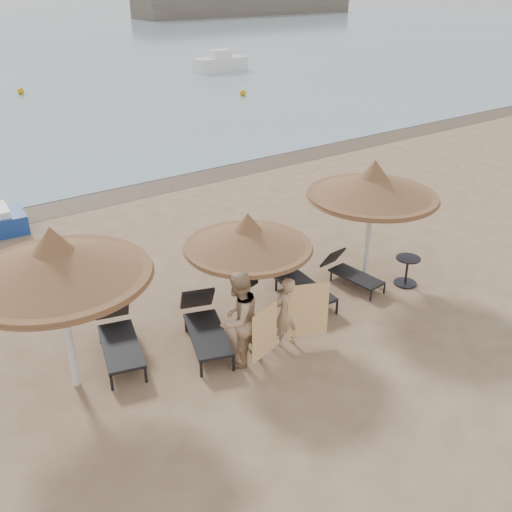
{
  "coord_description": "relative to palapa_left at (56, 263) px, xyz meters",
  "views": [
    {
      "loc": [
        -5.7,
        -8.08,
        6.76
      ],
      "look_at": [
        0.88,
        1.2,
        1.06
      ],
      "focal_mm": 40.0,
      "sensor_mm": 36.0,
      "label": 1
    }
  ],
  "objects": [
    {
      "name": "lounger_near_right",
      "position": [
        5.3,
        0.15,
        -2.09
      ],
      "size": [
        0.86,
        2.1,
        0.91
      ],
      "rotation": [
        0.0,
        0.0,
        -0.09
      ],
      "color": "black",
      "rests_on": "ground"
    },
    {
      "name": "side_table",
      "position": [
        7.78,
        -0.93,
        -2.17
      ],
      "size": [
        0.58,
        0.58,
        0.7
      ],
      "rotation": [
        0.0,
        0.0,
        -0.02
      ],
      "color": "black",
      "rests_on": "ground"
    },
    {
      "name": "lounger_far_right",
      "position": [
        6.68,
        -0.11,
        -2.17
      ],
      "size": [
        0.69,
        1.68,
        0.73
      ],
      "rotation": [
        0.0,
        0.0,
        0.09
      ],
      "color": "black",
      "rests_on": "ground"
    },
    {
      "name": "person_right",
      "position": [
        3.89,
        -1.22,
        -1.62
      ],
      "size": [
        0.88,
        0.65,
        1.76
      ],
      "primitive_type": "imported",
      "rotation": [
        0.0,
        0.0,
        2.98
      ],
      "color": "tan",
      "rests_on": "ground"
    },
    {
      "name": "lounger_far_left",
      "position": [
        1.04,
        0.46,
        -2.09
      ],
      "size": [
        1.16,
        2.15,
        0.91
      ],
      "rotation": [
        0.0,
        0.0,
        -0.25
      ],
      "color": "black",
      "rests_on": "ground"
    },
    {
      "name": "towel_right",
      "position": [
        4.24,
        -1.47,
        -1.69
      ],
      "size": [
        0.78,
        0.34,
        1.17
      ],
      "rotation": [
        0.0,
        0.0,
        -0.39
      ],
      "color": "orange",
      "rests_on": "ground"
    },
    {
      "name": "buoy_right",
      "position": [
        17.55,
        20.47,
        -2.31
      ],
      "size": [
        0.38,
        0.38,
        0.38
      ],
      "primitive_type": "sphere",
      "color": "orange",
      "rests_on": "ground"
    },
    {
      "name": "wet_sand_strip",
      "position": [
        3.6,
        8.84,
        -2.49
      ],
      "size": [
        200.0,
        1.6,
        0.01
      ],
      "primitive_type": "cube",
      "color": "brown",
      "rests_on": "ground"
    },
    {
      "name": "palapa_right",
      "position": [
        7.17,
        -0.16,
        -0.1
      ],
      "size": [
        3.03,
        3.03,
        3.01
      ],
      "rotation": [
        0.0,
        0.0,
        -0.33
      ],
      "color": "silver",
      "rests_on": "ground"
    },
    {
      "name": "palapa_center",
      "position": [
        3.66,
        -0.22,
        -0.45
      ],
      "size": [
        2.6,
        2.6,
        2.58
      ],
      "rotation": [
        0.0,
        0.0,
        -0.4
      ],
      "color": "silver",
      "rests_on": "ground"
    },
    {
      "name": "towel_left",
      "position": [
        3.15,
        -1.51,
        -1.78
      ],
      "size": [
        0.72,
        0.23,
        1.05
      ],
      "rotation": [
        0.0,
        0.0,
        0.28
      ],
      "color": "orange",
      "rests_on": "ground"
    },
    {
      "name": "person_left",
      "position": [
        2.8,
        -1.16,
        -1.37
      ],
      "size": [
        1.2,
        0.98,
        2.25
      ],
      "primitive_type": "imported",
      "rotation": [
        0.0,
        0.0,
        3.47
      ],
      "color": "tan",
      "rests_on": "ground"
    },
    {
      "name": "buoy_mid",
      "position": [
        6.76,
        28.81,
        -2.3
      ],
      "size": [
        0.4,
        0.4,
        0.4
      ],
      "primitive_type": "sphere",
      "color": "orange",
      "rests_on": "ground"
    },
    {
      "name": "ground",
      "position": [
        3.6,
        -0.56,
        -2.5
      ],
      "size": [
        160.0,
        160.0,
        0.0
      ],
      "primitive_type": "plane",
      "color": "#9B7D60",
      "rests_on": "ground"
    },
    {
      "name": "palapa_left",
      "position": [
        0.0,
        0.0,
        0.0
      ],
      "size": [
        3.16,
        3.16,
        3.14
      ],
      "rotation": [
        0.0,
        0.0,
        0.14
      ],
      "color": "silver",
      "rests_on": "ground"
    },
    {
      "name": "lounger_near_left",
      "position": [
        2.62,
        -0.18,
        -2.08
      ],
      "size": [
        1.3,
        2.16,
        0.92
      ],
      "rotation": [
        0.0,
        0.0,
        -0.33
      ],
      "color": "black",
      "rests_on": "ground"
    },
    {
      "name": "bag_patterned",
      "position": [
        3.66,
        -0.04,
        -1.12
      ],
      "size": [
        0.34,
        0.15,
        0.42
      ],
      "rotation": [
        0.0,
        0.0,
        0.13
      ],
      "color": "silver",
      "rests_on": "ground"
    },
    {
      "name": "bag_dark",
      "position": [
        3.66,
        -0.38,
        -1.25
      ],
      "size": [
        0.27,
        0.15,
        0.37
      ],
      "rotation": [
        0.0,
        0.0,
        0.27
      ],
      "color": "black",
      "rests_on": "ground"
    }
  ]
}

